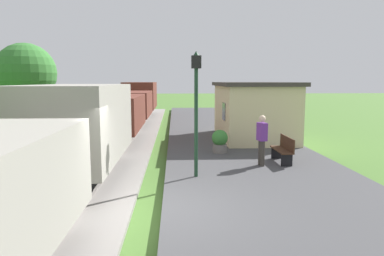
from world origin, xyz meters
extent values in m
plane|color=#47702D|center=(0.00, 0.00, 0.00)|extent=(160.00, 160.00, 0.00)
cube|color=#424244|center=(3.20, 0.00, 0.12)|extent=(6.00, 60.00, 0.25)
cube|color=gray|center=(-2.40, 0.00, 0.06)|extent=(3.80, 60.00, 0.12)
cube|color=slate|center=(-1.68, 0.00, 0.19)|extent=(0.07, 60.00, 0.14)
cube|color=slate|center=(-3.12, 0.00, 0.19)|extent=(0.07, 60.00, 0.14)
cylinder|color=black|center=(-2.40, -1.76, 0.68)|extent=(1.56, 0.84, 0.84)
cylinder|color=black|center=(-2.40, -0.60, 0.93)|extent=(0.20, 0.30, 0.20)
cube|color=gray|center=(-2.40, 3.05, 1.88)|extent=(2.50, 5.60, 2.20)
cube|color=black|center=(-2.40, 3.05, 0.93)|extent=(2.10, 5.15, 0.50)
cylinder|color=black|center=(-2.40, 4.84, 0.68)|extent=(1.56, 0.84, 0.84)
cylinder|color=black|center=(-2.40, 1.26, 0.68)|extent=(1.56, 0.84, 0.84)
cylinder|color=black|center=(-2.40, 6.00, 0.93)|extent=(0.20, 0.30, 0.20)
cylinder|color=black|center=(-2.40, 0.10, 0.93)|extent=(0.20, 0.30, 0.20)
cube|color=brown|center=(-2.40, 9.65, 1.58)|extent=(2.50, 5.60, 1.60)
cube|color=black|center=(-2.40, 9.65, 0.93)|extent=(2.10, 5.15, 0.50)
cylinder|color=black|center=(-2.40, 11.44, 0.68)|extent=(1.56, 0.84, 0.84)
cylinder|color=black|center=(-2.40, 7.86, 0.68)|extent=(1.56, 0.84, 0.84)
cylinder|color=black|center=(-2.40, 12.60, 0.93)|extent=(0.20, 0.30, 0.20)
cylinder|color=black|center=(-2.40, 6.70, 0.93)|extent=(0.20, 0.30, 0.20)
cube|color=brown|center=(-2.40, 16.25, 1.58)|extent=(2.50, 5.60, 1.60)
cube|color=black|center=(-2.40, 16.25, 0.93)|extent=(2.10, 5.15, 0.50)
cylinder|color=black|center=(-2.40, 18.04, 0.68)|extent=(1.56, 0.84, 0.84)
cylinder|color=black|center=(-2.40, 14.46, 0.68)|extent=(1.56, 0.84, 0.84)
cylinder|color=black|center=(-2.40, 19.20, 0.93)|extent=(0.20, 0.30, 0.20)
cylinder|color=black|center=(-2.40, 13.30, 0.93)|extent=(0.20, 0.30, 0.20)
cube|color=brown|center=(-2.40, 22.85, 1.88)|extent=(2.50, 5.60, 2.20)
cube|color=black|center=(-2.40, 22.85, 0.93)|extent=(2.10, 5.15, 0.50)
cylinder|color=black|center=(-2.40, 24.64, 0.68)|extent=(1.56, 0.84, 0.84)
cylinder|color=black|center=(-2.40, 21.06, 0.68)|extent=(1.56, 0.84, 0.84)
cylinder|color=black|center=(-2.40, 25.80, 0.93)|extent=(0.20, 0.30, 0.20)
cylinder|color=black|center=(-2.40, 19.90, 0.93)|extent=(0.20, 0.30, 0.20)
cube|color=beige|center=(4.40, 9.73, 1.55)|extent=(3.20, 5.50, 2.60)
cube|color=#3D3833|center=(4.40, 9.73, 2.94)|extent=(3.50, 5.80, 0.18)
cube|color=black|center=(2.79, 8.63, 1.68)|extent=(0.03, 0.90, 0.80)
cube|color=#422819|center=(4.25, 4.40, 0.69)|extent=(0.42, 1.50, 0.04)
cube|color=#422819|center=(4.44, 4.40, 0.93)|extent=(0.04, 1.50, 0.45)
cube|color=black|center=(4.25, 3.80, 0.46)|extent=(0.38, 0.06, 0.42)
cube|color=black|center=(4.25, 5.00, 0.46)|extent=(0.38, 0.06, 0.42)
cylinder|color=#38332D|center=(3.43, 3.85, 0.68)|extent=(0.15, 0.15, 0.86)
cylinder|color=#38332D|center=(3.40, 4.01, 0.68)|extent=(0.15, 0.15, 0.86)
cube|color=#662D8C|center=(3.42, 3.93, 1.41)|extent=(0.31, 0.42, 0.60)
sphere|color=beige|center=(3.42, 3.93, 1.85)|extent=(0.22, 0.22, 0.22)
cylinder|color=slate|center=(2.30, 6.18, 0.42)|extent=(0.56, 0.56, 0.34)
sphere|color=#387A33|center=(2.30, 6.18, 0.85)|extent=(0.64, 0.64, 0.64)
cylinder|color=#193823|center=(1.13, 2.67, 1.85)|extent=(0.11, 0.11, 3.20)
cube|color=black|center=(1.13, 2.67, 3.63)|extent=(0.28, 0.28, 0.36)
sphere|color=#F2E5BF|center=(1.13, 2.67, 3.63)|extent=(0.20, 0.20, 0.20)
cone|color=#193823|center=(1.13, 2.67, 3.87)|extent=(0.20, 0.20, 0.16)
cylinder|color=#4C3823|center=(-7.97, 13.21, 1.14)|extent=(0.28, 0.28, 2.28)
sphere|color=#387A33|center=(-7.97, 13.21, 3.55)|extent=(3.38, 3.38, 3.38)
camera|label=1|loc=(0.50, -7.58, 3.09)|focal=32.98mm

